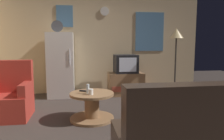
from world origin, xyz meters
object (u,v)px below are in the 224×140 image
object	(u,v)px
crt_tv	(126,64)
coffee_table	(92,106)
fridge	(61,65)
standing_lamp	(176,39)
tv_stand	(126,84)
remote_control	(84,91)
armchair	(10,98)
couch	(204,140)
book_stack	(151,92)
wine_glass	(88,89)
mug_ceramic_white	(91,92)

from	to	relation	value
crt_tv	coffee_table	xyz separation A→B (m)	(-0.92, -1.64, -0.54)
fridge	standing_lamp	bearing A→B (deg)	-9.92
crt_tv	tv_stand	bearing A→B (deg)	11.02
remote_control	armchair	world-z (taller)	armchair
couch	tv_stand	bearing A→B (deg)	91.26
crt_tv	remote_control	world-z (taller)	crt_tv
crt_tv	couch	world-z (taller)	crt_tv
armchair	coffee_table	bearing A→B (deg)	-13.30
crt_tv	standing_lamp	xyz separation A→B (m)	(1.10, -0.40, 0.60)
remote_control	book_stack	world-z (taller)	remote_control
tv_stand	coffee_table	size ratio (longest dim) A/B	1.17
coffee_table	couch	bearing A→B (deg)	-58.27
fridge	standing_lamp	distance (m)	2.75
fridge	couch	world-z (taller)	fridge
wine_glass	armchair	world-z (taller)	armchair
coffee_table	tv_stand	bearing A→B (deg)	60.64
mug_ceramic_white	crt_tv	bearing A→B (deg)	61.97
armchair	couch	distance (m)	3.05
crt_tv	book_stack	size ratio (longest dim) A/B	2.51
coffee_table	remote_control	size ratio (longest dim) A/B	4.80
couch	book_stack	distance (m)	3.27
standing_lamp	armchair	xyz separation A→B (m)	(-3.38, -0.92, -1.02)
remote_control	couch	xyz separation A→B (m)	(1.12, -1.72, -0.15)
tv_stand	armchair	world-z (taller)	armchair
wine_glass	coffee_table	bearing A→B (deg)	24.60
mug_ceramic_white	book_stack	size ratio (longest dim) A/B	0.42
fridge	mug_ceramic_white	size ratio (longest dim) A/B	19.67
remote_control	wine_glass	bearing A→B (deg)	-40.29
fridge	standing_lamp	size ratio (longest dim) A/B	1.11
fridge	coffee_table	size ratio (longest dim) A/B	2.46
tv_stand	standing_lamp	xyz separation A→B (m)	(1.09, -0.40, 1.09)
fridge	remote_control	xyz separation A→B (m)	(0.50, -1.59, -0.29)
crt_tv	wine_glass	xyz separation A→B (m)	(-0.98, -1.67, -0.24)
book_stack	wine_glass	bearing A→B (deg)	-135.29
book_stack	coffee_table	bearing A→B (deg)	-134.66
crt_tv	armchair	world-z (taller)	crt_tv
standing_lamp	coffee_table	bearing A→B (deg)	-148.39
crt_tv	armchair	distance (m)	2.67
remote_control	coffee_table	bearing A→B (deg)	-14.95
couch	book_stack	size ratio (longest dim) A/B	7.92
tv_stand	book_stack	distance (m)	0.69
fridge	book_stack	bearing A→B (deg)	-2.88
standing_lamp	remote_control	bearing A→B (deg)	-152.20
coffee_table	book_stack	distance (m)	2.25
armchair	book_stack	bearing A→B (deg)	23.35
mug_ceramic_white	standing_lamp	bearing A→B (deg)	33.85
coffee_table	mug_ceramic_white	size ratio (longest dim) A/B	8.00
fridge	wine_glass	xyz separation A→B (m)	(0.56, -1.73, -0.23)
crt_tv	couch	size ratio (longest dim) A/B	0.32
tv_stand	fridge	bearing A→B (deg)	177.77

